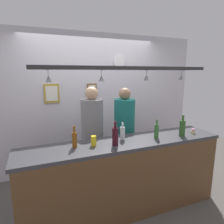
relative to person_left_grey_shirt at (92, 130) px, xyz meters
The scene contains 20 objects.
ground_plane 1.08m from the person_left_grey_shirt, 50.25° to the right, with size 8.00×8.00×0.00m, color #4C4742.
back_wall 0.89m from the person_left_grey_shirt, 72.68° to the left, with size 4.40×0.06×2.60m, color silver.
bar_counter 0.90m from the person_left_grey_shirt, 72.75° to the right, with size 2.70×0.55×1.00m.
overhead_glass_rack 1.13m from the person_left_grey_shirt, 67.42° to the right, with size 2.20×0.36×0.04m, color black.
hanging_wineglass_far_left 1.21m from the person_left_grey_shirt, 135.89° to the right, with size 0.07×0.07×0.13m.
hanging_wineglass_left 1.04m from the person_left_grey_shirt, 95.50° to the right, with size 0.07×0.07×0.13m.
hanging_wineglass_center_left 1.17m from the person_left_grey_shirt, 49.46° to the right, with size 0.07×0.07×0.13m.
hanging_wineglass_center 1.52m from the person_left_grey_shirt, 28.99° to the right, with size 0.07×0.07×0.13m.
person_left_grey_shirt is the anchor object (origin of this frame).
person_middle_teal_shirt 0.55m from the person_left_grey_shirt, ahead, with size 0.34×0.34×1.64m.
bottle_soda_clear 0.63m from the person_left_grey_shirt, 66.04° to the right, with size 0.06×0.06×0.23m.
bottle_beer_green_import 0.99m from the person_left_grey_shirt, 44.48° to the right, with size 0.06×0.06×0.26m.
bottle_beer_amber_tall 0.73m from the person_left_grey_shirt, 123.30° to the right, with size 0.06×0.06×0.26m.
bottle_wine_dark_red 0.74m from the person_left_grey_shirt, 83.82° to the right, with size 0.08×0.08×0.30m.
bottle_champagne_green 1.33m from the person_left_grey_shirt, 34.82° to the right, with size 0.08×0.08×0.30m.
drink_can 0.66m from the person_left_grey_shirt, 104.90° to the right, with size 0.07×0.07×0.12m, color yellow.
cupcake 1.50m from the person_left_grey_shirt, 28.72° to the right, with size 0.06×0.06×0.08m.
picture_frame_crest 0.95m from the person_left_grey_shirt, 73.26° to the left, with size 0.18×0.02×0.26m.
picture_frame_caricature 1.04m from the person_left_grey_shirt, 123.93° to the left, with size 0.26×0.02×0.34m.
wall_clock 1.52m from the person_left_grey_shirt, 43.87° to the left, with size 0.22×0.22×0.03m, color white.
Camera 1 is at (-1.06, -2.51, 1.88)m, focal length 31.29 mm.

